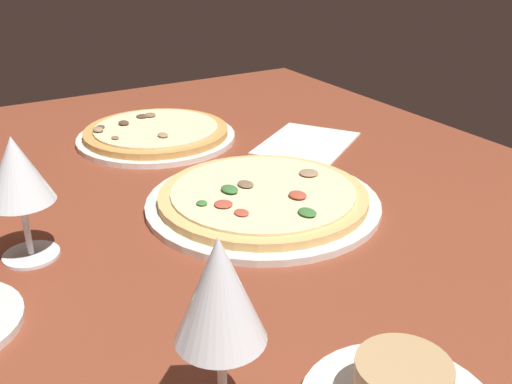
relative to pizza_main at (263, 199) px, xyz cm
name	(u,v)px	position (x,y,z in cm)	size (l,w,h in cm)	color
dining_table	(249,228)	(-1.63, 3.33, -3.21)	(150.00, 110.00, 4.00)	brown
pizza_main	(263,199)	(0.00, 0.00, 0.00)	(33.99, 33.99, 3.34)	silver
pizza_side	(156,134)	(34.99, 2.34, 0.00)	(29.62, 29.62, 3.38)	silver
wine_glass_far	(220,298)	(-33.29, 24.12, 11.06)	(7.29, 7.29, 17.47)	silver
wine_glass_near	(17,174)	(2.53, 32.06, 9.89)	(8.06, 8.06, 15.73)	silver
paper_menu	(307,143)	(18.58, -20.87, -1.06)	(14.95, 19.29, 0.30)	silver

